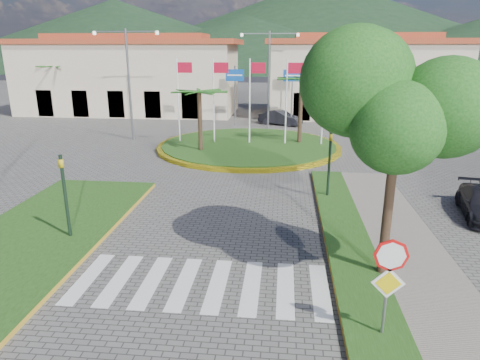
# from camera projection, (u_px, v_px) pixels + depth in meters

# --- Properties ---
(sidewalk_right) EXTENTS (4.00, 28.00, 0.15)m
(sidewalk_right) POSITION_uv_depth(u_px,v_px,m) (429.00, 339.00, 10.18)
(sidewalk_right) COLOR gray
(sidewalk_right) RESTS_ON ground
(verge_right) EXTENTS (1.60, 28.00, 0.18)m
(verge_right) POSITION_uv_depth(u_px,v_px,m) (377.00, 335.00, 10.29)
(verge_right) COLOR #1F4313
(verge_right) RESTS_ON ground
(median_left) EXTENTS (5.00, 14.00, 0.18)m
(median_left) POSITION_uv_depth(u_px,v_px,m) (29.00, 242.00, 15.21)
(median_left) COLOR #1F4313
(median_left) RESTS_ON ground
(crosswalk) EXTENTS (8.00, 3.00, 0.01)m
(crosswalk) POSITION_uv_depth(u_px,v_px,m) (198.00, 284.00, 12.69)
(crosswalk) COLOR silver
(crosswalk) RESTS_ON ground
(roundabout_island) EXTENTS (12.70, 12.70, 6.00)m
(roundabout_island) POSITION_uv_depth(u_px,v_px,m) (249.00, 146.00, 29.74)
(roundabout_island) COLOR yellow
(roundabout_island) RESTS_ON ground
(stop_sign) EXTENTS (0.80, 0.11, 2.65)m
(stop_sign) POSITION_uv_depth(u_px,v_px,m) (389.00, 273.00, 9.74)
(stop_sign) COLOR slate
(stop_sign) RESTS_ON ground
(deciduous_tree) EXTENTS (3.60, 3.60, 6.80)m
(deciduous_tree) POSITION_uv_depth(u_px,v_px,m) (399.00, 107.00, 11.56)
(deciduous_tree) COLOR black
(deciduous_tree) RESTS_ON ground
(traffic_light_left) EXTENTS (0.15, 0.18, 3.20)m
(traffic_light_left) POSITION_uv_depth(u_px,v_px,m) (65.00, 190.00, 15.01)
(traffic_light_left) COLOR black
(traffic_light_left) RESTS_ON ground
(traffic_light_right) EXTENTS (0.15, 0.18, 3.20)m
(traffic_light_right) POSITION_uv_depth(u_px,v_px,m) (330.00, 158.00, 19.27)
(traffic_light_right) COLOR black
(traffic_light_right) RESTS_ON ground
(traffic_light_far) EXTENTS (0.18, 0.15, 3.20)m
(traffic_light_far) POSITION_uv_depth(u_px,v_px,m) (359.00, 114.00, 32.22)
(traffic_light_far) COLOR black
(traffic_light_far) RESTS_ON ground
(direction_sign_west) EXTENTS (1.60, 0.14, 5.20)m
(direction_sign_west) POSITION_uv_depth(u_px,v_px,m) (235.00, 85.00, 37.46)
(direction_sign_west) COLOR slate
(direction_sign_west) RESTS_ON ground
(direction_sign_east) EXTENTS (1.60, 0.14, 5.20)m
(direction_sign_east) POSITION_uv_depth(u_px,v_px,m) (292.00, 86.00, 36.96)
(direction_sign_east) COLOR slate
(direction_sign_east) RESTS_ON ground
(street_lamp_centre) EXTENTS (4.80, 0.16, 8.00)m
(street_lamp_centre) POSITION_uv_depth(u_px,v_px,m) (269.00, 75.00, 35.95)
(street_lamp_centre) COLOR slate
(street_lamp_centre) RESTS_ON ground
(street_lamp_west) EXTENTS (4.80, 0.16, 8.00)m
(street_lamp_west) POSITION_uv_depth(u_px,v_px,m) (129.00, 79.00, 31.25)
(street_lamp_west) COLOR slate
(street_lamp_west) RESTS_ON ground
(building_left) EXTENTS (23.32, 9.54, 8.05)m
(building_left) POSITION_uv_depth(u_px,v_px,m) (130.00, 75.00, 45.21)
(building_left) COLOR beige
(building_left) RESTS_ON ground
(building_right) EXTENTS (19.08, 9.54, 8.05)m
(building_right) POSITION_uv_depth(u_px,v_px,m) (362.00, 77.00, 42.83)
(building_right) COLOR beige
(building_right) RESTS_ON ground
(hill_far_west) EXTENTS (140.00, 140.00, 22.00)m
(hill_far_west) POSITION_uv_depth(u_px,v_px,m) (116.00, 34.00, 144.05)
(hill_far_west) COLOR black
(hill_far_west) RESTS_ON ground
(hill_far_mid) EXTENTS (180.00, 180.00, 30.00)m
(hill_far_mid) POSITION_uv_depth(u_px,v_px,m) (322.00, 23.00, 154.91)
(hill_far_mid) COLOR black
(hill_far_mid) RESTS_ON ground
(hill_near_back) EXTENTS (110.00, 110.00, 16.00)m
(hill_near_back) POSITION_uv_depth(u_px,v_px,m) (246.00, 43.00, 130.98)
(hill_near_back) COLOR black
(hill_near_back) RESTS_ON ground
(white_van) EXTENTS (4.78, 3.44, 1.21)m
(white_van) POSITION_uv_depth(u_px,v_px,m) (198.00, 109.00, 44.34)
(white_van) COLOR #BABBBD
(white_van) RESTS_ON ground
(car_dark_a) EXTENTS (3.86, 2.21, 1.24)m
(car_dark_a) POSITION_uv_depth(u_px,v_px,m) (184.00, 109.00, 44.28)
(car_dark_a) COLOR black
(car_dark_a) RESTS_ON ground
(car_dark_b) EXTENTS (4.09, 2.86, 1.28)m
(car_dark_b) POSITION_uv_depth(u_px,v_px,m) (280.00, 118.00, 38.53)
(car_dark_b) COLOR black
(car_dark_b) RESTS_ON ground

